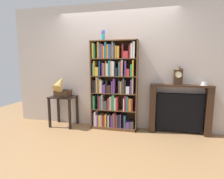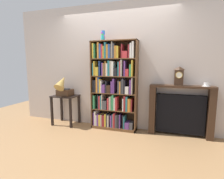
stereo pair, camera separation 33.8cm
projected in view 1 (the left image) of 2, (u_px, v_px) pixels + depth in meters
The scene contains 9 objects.
ground_plane at pixel (113, 130), 3.73m from camera, with size 8.04×6.40×0.02m, color #997047.
wall_back at pixel (120, 67), 3.79m from camera, with size 5.04×0.08×2.67m, color beige.
bookshelf at pixel (113, 88), 3.70m from camera, with size 0.98×0.29×1.87m.
cup_stack at pixel (103, 36), 3.56m from camera, with size 0.08×0.08×0.20m.
side_table_left at pixel (63, 104), 3.94m from camera, with size 0.55×0.44×0.68m.
gramophone at pixel (61, 87), 3.83m from camera, with size 0.30×0.45×0.51m.
fireplace_mantel at pixel (179, 110), 3.51m from camera, with size 1.18×0.21×1.00m.
mantel_clock at pixel (178, 76), 3.41m from camera, with size 0.16×0.12×0.36m.
teacup_with_saucer at pixel (204, 84), 3.33m from camera, with size 0.14×0.14×0.06m.
Camera 1 is at (0.78, -3.48, 1.40)m, focal length 28.03 mm.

